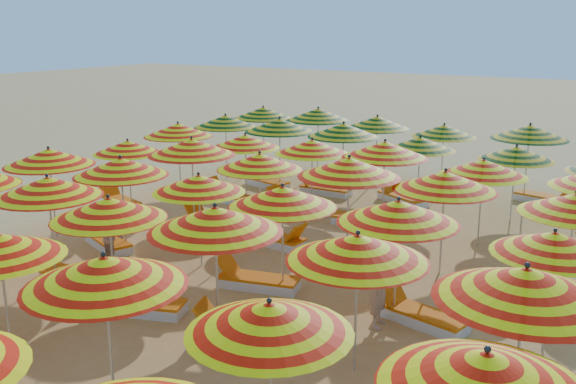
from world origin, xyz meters
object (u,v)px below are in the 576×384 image
object	(u,v)px
umbrella_19	(121,167)
umbrella_37	(280,125)
lounger_25	(325,190)
umbrella_26	(260,162)
umbrella_9	(105,272)
umbrella_42	(263,113)
umbrella_16	(358,248)
umbrella_25	(192,147)
lounger_14	(257,281)
lounger_10	(139,305)
umbrella_32	(312,147)
umbrella_31	(245,141)
lounger_17	(211,222)
lounger_13	(108,241)
umbrella_24	(128,147)
umbrella_20	(199,184)
umbrella_36	(226,121)
umbrella_34	(483,168)
umbrella_10	(269,318)
umbrella_39	(420,144)
lounger_24	(266,182)
lounger_9	(80,278)
lounger_21	(291,208)
lounger_11	(243,334)
lounger_16	(119,202)
umbrella_22	(398,212)
beachgoer_a	(380,288)
umbrella_30	(178,130)
umbrella_23	(554,243)
umbrella_45	(444,131)
umbrella_40	(516,153)
umbrella_44	(377,123)
umbrella_11	(486,371)
umbrella_33	(385,150)
umbrella_27	(349,167)
umbrella_28	(445,181)
umbrella_38	(344,130)
umbrella_13	(48,187)
lounger_20	(229,197)
umbrella_15	(215,220)
beachgoer_b	(112,236)
lounger_18	(275,239)
lounger_28	(362,175)
lounger_26	(401,198)
umbrella_18	(49,157)

from	to	relation	value
umbrella_19	umbrella_37	size ratio (longest dim) A/B	0.88
lounger_25	umbrella_26	bearing A→B (deg)	97.39
umbrella_9	umbrella_42	size ratio (longest dim) A/B	1.04
umbrella_16	umbrella_25	xyz separation A→B (m)	(-7.18, 4.70, 0.13)
umbrella_37	lounger_14	xyz separation A→B (m)	(4.12, -7.48, -2.03)
umbrella_26	lounger_10	size ratio (longest dim) A/B	1.41
lounger_10	lounger_14	xyz separation A→B (m)	(1.27, 2.19, 0.00)
umbrella_32	umbrella_9	bearing A→B (deg)	-76.48
umbrella_31	lounger_17	size ratio (longest dim) A/B	1.40
umbrella_25	lounger_13	size ratio (longest dim) A/B	1.44
umbrella_24	lounger_25	size ratio (longest dim) A/B	1.56
umbrella_20	umbrella_36	world-z (taller)	umbrella_36
umbrella_34	lounger_13	size ratio (longest dim) A/B	1.28
umbrella_10	umbrella_39	distance (m)	12.53
lounger_10	lounger_24	size ratio (longest dim) A/B	1.00
lounger_9	lounger_21	distance (m)	7.12
lounger_11	lounger_16	bearing A→B (deg)	-51.06
umbrella_22	umbrella_25	xyz separation A→B (m)	(-6.99, 2.59, 0.11)
umbrella_20	beachgoer_a	bearing A→B (deg)	-8.52
umbrella_30	umbrella_16	bearing A→B (deg)	-36.39
umbrella_23	lounger_24	size ratio (longest dim) A/B	1.45
umbrella_9	umbrella_45	size ratio (longest dim) A/B	1.08
umbrella_22	umbrella_40	xyz separation A→B (m)	(0.42, 7.63, -0.15)
umbrella_44	umbrella_11	bearing A→B (deg)	-62.54
umbrella_33	umbrella_40	distance (m)	3.79
umbrella_27	umbrella_28	xyz separation A→B (m)	(2.17, 0.30, -0.11)
umbrella_34	umbrella_40	size ratio (longest dim) A/B	1.00
umbrella_38	lounger_11	xyz separation A→B (m)	(3.04, -9.88, -2.01)
umbrella_22	umbrella_37	bearing A→B (deg)	134.28
umbrella_37	lounger_21	world-z (taller)	umbrella_37
umbrella_31	lounger_10	distance (m)	8.22
umbrella_16	umbrella_40	distance (m)	9.74
umbrella_37	lounger_24	xyz separation A→B (m)	(-0.60, 0.05, -2.03)
lounger_14	umbrella_40	bearing A→B (deg)	-127.82
umbrella_45	lounger_17	size ratio (longest dim) A/B	1.51
umbrella_13	umbrella_34	distance (m)	10.12
umbrella_25	umbrella_44	distance (m)	7.64
lounger_20	umbrella_15	bearing A→B (deg)	131.48
beachgoer_b	umbrella_31	bearing A→B (deg)	-64.90
umbrella_36	lounger_18	bearing A→B (deg)	-44.02
beachgoer_b	lounger_16	bearing A→B (deg)	-23.38
umbrella_28	lounger_28	size ratio (longest dim) A/B	1.47
umbrella_9	umbrella_45	bearing A→B (deg)	90.59
umbrella_32	umbrella_37	distance (m)	3.18
umbrella_44	umbrella_40	bearing A→B (deg)	-23.63
umbrella_22	lounger_26	xyz separation A→B (m)	(-2.97, 7.84, -1.96)
umbrella_37	lounger_25	distance (m)	2.61
beachgoer_b	umbrella_45	bearing A→B (deg)	-89.38
umbrella_18	umbrella_27	bearing A→B (deg)	18.94
umbrella_36	lounger_10	bearing A→B (deg)	-62.00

